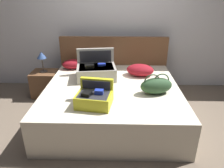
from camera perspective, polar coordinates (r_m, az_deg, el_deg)
ground_plane at (r=2.98m, az=-0.14°, el=-12.72°), size 12.00×12.00×0.00m
back_wall at (r=4.07m, az=0.56°, el=17.23°), size 8.00×0.10×2.60m
bed at (r=3.18m, az=0.07°, el=-4.75°), size 1.91×1.88×0.50m
headboard at (r=3.98m, az=0.45°, el=5.40°), size 1.95×0.08×1.02m
hard_case_large at (r=3.34m, az=-4.28°, el=3.79°), size 0.65×0.55×0.42m
hard_case_medium at (r=2.55m, az=-4.78°, el=-3.57°), size 0.46×0.41×0.29m
duffel_bag at (r=2.88m, az=11.85°, el=-0.40°), size 0.47×0.30×0.28m
pillow_near_headboard at (r=3.46m, az=7.60°, el=3.78°), size 0.48×0.37×0.18m
pillow_center_head at (r=3.81m, az=-10.36°, el=5.30°), size 0.43×0.31×0.16m
nightstand at (r=4.03m, az=-17.53°, el=0.14°), size 0.44×0.40×0.45m
table_lamp at (r=3.86m, az=-18.45°, el=6.99°), size 0.16×0.16×0.36m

